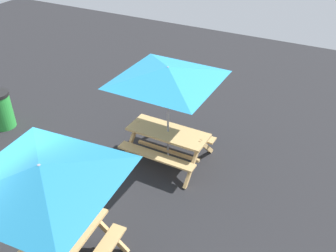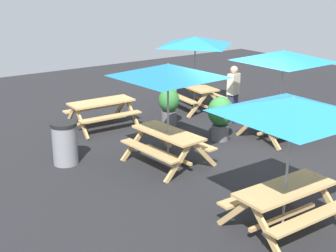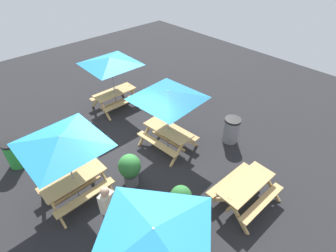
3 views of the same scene
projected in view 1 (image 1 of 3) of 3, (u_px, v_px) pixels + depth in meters
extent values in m
plane|color=#232326|center=(5.00, 228.00, 6.93)|extent=(24.00, 24.00, 0.00)
cube|color=tan|center=(168.00, 132.00, 8.24)|extent=(0.72, 1.81, 0.05)
cube|color=tan|center=(179.00, 131.00, 8.81)|extent=(0.28, 1.80, 0.04)
cube|color=tan|center=(156.00, 156.00, 8.00)|extent=(0.28, 1.80, 0.04)
cube|color=tan|center=(206.00, 147.00, 8.41)|extent=(0.80, 0.07, 0.81)
cube|color=tan|center=(192.00, 165.00, 7.87)|extent=(0.80, 0.07, 0.81)
cube|color=tan|center=(147.00, 129.00, 9.02)|extent=(0.80, 0.07, 0.81)
cube|color=tan|center=(130.00, 144.00, 8.48)|extent=(0.80, 0.07, 0.81)
cube|color=tan|center=(168.00, 151.00, 8.53)|extent=(0.09, 1.56, 0.06)
cylinder|color=gray|center=(168.00, 116.00, 8.02)|extent=(0.04, 0.04, 2.30)
pyramid|color=#268CC6|center=(168.00, 73.00, 7.46)|extent=(2.83, 2.83, 0.28)
cube|color=tan|center=(58.00, 244.00, 5.70)|extent=(1.85, 0.84, 0.05)
cube|color=tan|center=(33.00, 245.00, 6.04)|extent=(1.81, 0.40, 0.04)
cube|color=tan|center=(107.00, 231.00, 6.39)|extent=(0.12, 0.80, 0.81)
cube|color=tan|center=(72.00, 218.00, 6.63)|extent=(0.12, 0.80, 0.81)
cylinder|color=gray|center=(54.00, 226.00, 5.48)|extent=(0.04, 0.04, 2.30)
pyramid|color=teal|center=(41.00, 173.00, 4.92)|extent=(2.82, 2.82, 0.28)
cylinder|color=green|center=(1.00, 111.00, 9.54)|extent=(0.56, 0.56, 0.90)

